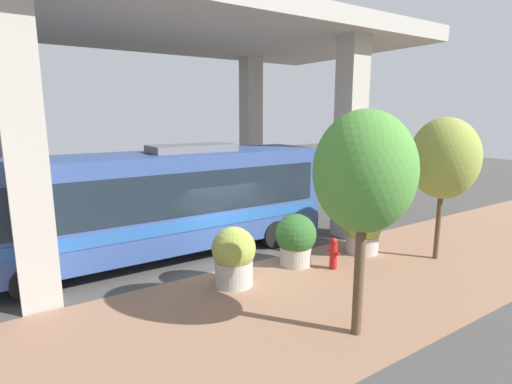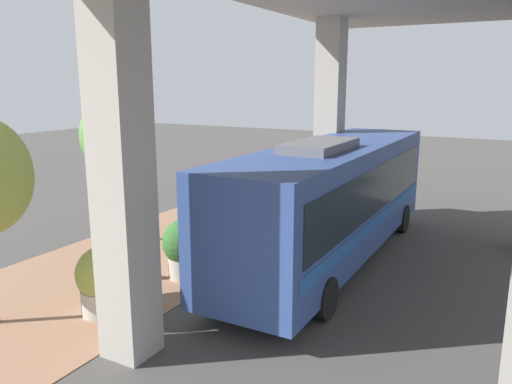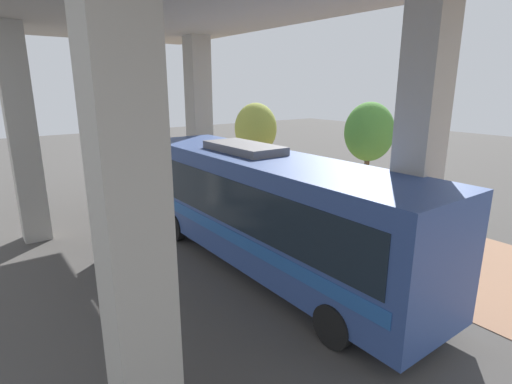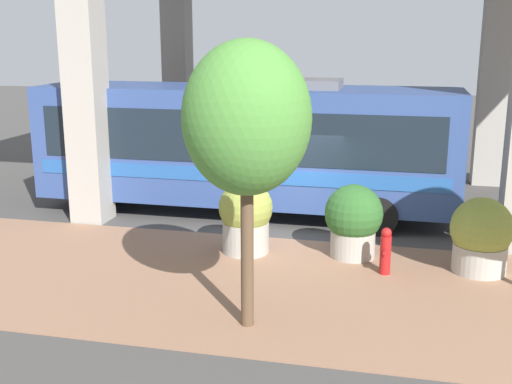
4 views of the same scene
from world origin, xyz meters
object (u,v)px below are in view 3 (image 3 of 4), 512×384
bus (266,205)px  planter_middle (275,201)px  fire_hydrant (280,201)px  planter_front (245,188)px  planter_back (321,215)px  street_tree_near (256,129)px  street_tree_far (369,132)px

bus → planter_middle: bus is taller
fire_hydrant → planter_front: (0.57, -1.93, 0.29)m
planter_front → planter_middle: bearing=82.4°
bus → planter_front: 6.94m
planter_back → street_tree_near: street_tree_near is taller
bus → planter_middle: size_ratio=6.83×
fire_hydrant → street_tree_near: (-1.22, -3.52, 2.85)m
planter_back → street_tree_far: (-3.69, -0.95, 2.73)m
planter_middle → street_tree_far: bearing=159.4°
bus → planter_middle: 4.59m
bus → planter_front: (-3.38, -5.93, -1.23)m
bus → planter_middle: (-3.02, -3.25, -1.17)m
planter_back → street_tree_far: street_tree_far is taller
planter_back → street_tree_near: 7.40m
planter_middle → street_tree_near: street_tree_near is taller
bus → planter_back: size_ratio=6.76×
street_tree_far → planter_front: bearing=-49.3°
street_tree_far → street_tree_near: bearing=-72.7°
planter_front → planter_middle: planter_middle is taller
planter_middle → street_tree_near: bearing=-116.7°
planter_back → street_tree_near: (-1.90, -6.70, 2.51)m
fire_hydrant → bus: bearing=45.3°
planter_front → bus: bearing=60.3°
fire_hydrant → planter_front: size_ratio=0.63×
planter_middle → planter_back: size_ratio=0.99×
planter_front → street_tree_near: 3.50m
planter_front → planter_back: planter_back is taller
fire_hydrant → street_tree_near: street_tree_near is taller
street_tree_far → fire_hydrant: bearing=-36.6°
planter_back → street_tree_near: size_ratio=0.36×
fire_hydrant → street_tree_near: size_ratio=0.22×
bus → planter_back: (-3.27, -0.82, -1.17)m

